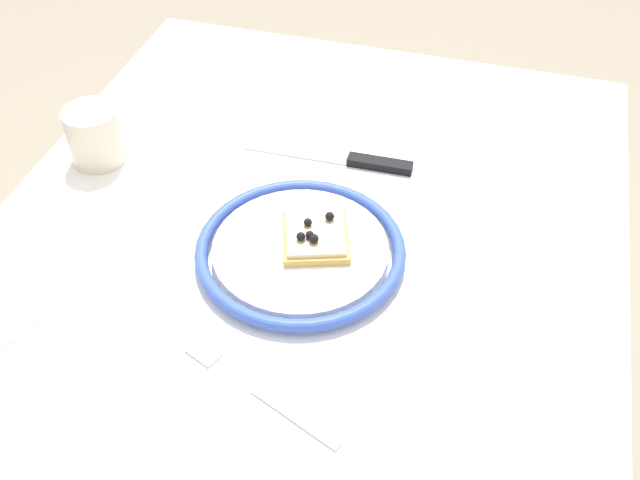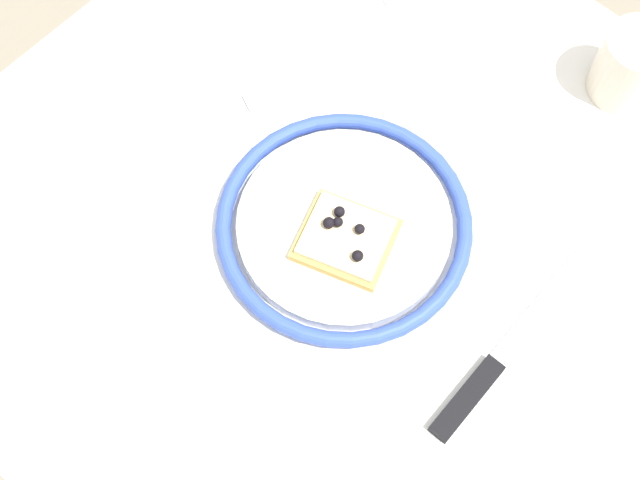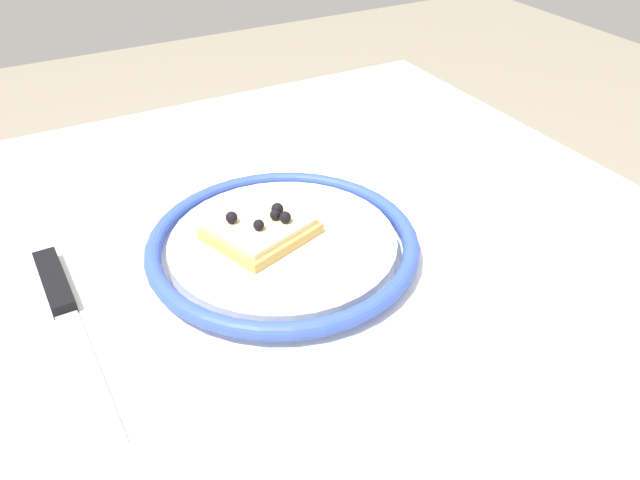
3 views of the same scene
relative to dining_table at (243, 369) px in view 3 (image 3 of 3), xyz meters
The scene contains 5 objects.
dining_table is the anchor object (origin of this frame).
plate 0.14m from the dining_table, 169.11° to the right, with size 0.25×0.25×0.02m.
pizza_slice_near 0.15m from the dining_table, 147.88° to the right, with size 0.11×0.10×0.03m.
knife 0.19m from the dining_table, 12.52° to the right, with size 0.02×0.24×0.01m.
fork 0.28m from the dining_table, behind, with size 0.09×0.19×0.00m.
Camera 3 is at (0.15, 0.43, 1.13)m, focal length 36.03 mm.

